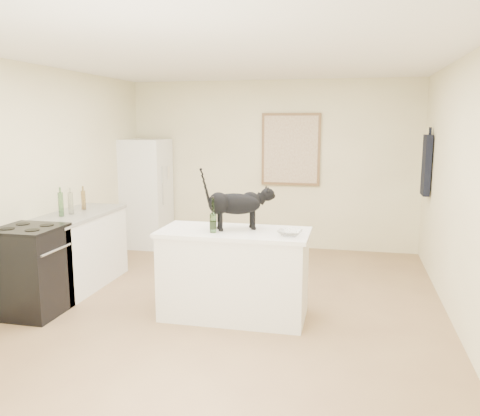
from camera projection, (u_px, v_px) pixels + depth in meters
name	position (u px, v px, depth m)	size (l,w,h in m)	color
floor	(229.00, 308.00, 5.29)	(5.50, 5.50, 0.00)	#9E7E54
ceiling	(228.00, 56.00, 4.85)	(5.50, 5.50, 0.00)	white
wall_back	(272.00, 165.00, 7.71)	(4.50, 4.50, 0.00)	#F7F0BF
wall_front	(94.00, 259.00, 2.43)	(4.50, 4.50, 0.00)	#F7F0BF
wall_left	(35.00, 182.00, 5.56)	(5.50, 5.50, 0.00)	#F7F0BF
wall_right	(464.00, 195.00, 4.58)	(5.50, 5.50, 0.00)	#F7F0BF
island_base	(234.00, 276.00, 5.00)	(1.44, 0.67, 0.86)	white
island_top	(234.00, 232.00, 4.93)	(1.50, 0.70, 0.04)	white
left_cabinets	(78.00, 252.00, 5.93)	(0.60, 1.40, 0.86)	white
left_countertop	(76.00, 215.00, 5.85)	(0.62, 1.44, 0.04)	gray
stove	(31.00, 272.00, 5.06)	(0.60, 0.60, 0.90)	black
fridge	(146.00, 193.00, 7.83)	(0.68, 0.68, 1.70)	white
artwork_frame	(291.00, 149.00, 7.57)	(0.90, 0.03, 1.10)	brown
artwork_canvas	(291.00, 149.00, 7.56)	(0.82, 0.00, 1.02)	beige
hanging_garment	(426.00, 165.00, 6.55)	(0.08, 0.34, 0.80)	black
black_cat	(235.00, 207.00, 4.93)	(0.67, 0.20, 0.47)	black
wine_bottle	(213.00, 217.00, 4.81)	(0.07, 0.07, 0.31)	#2C5F26
glass_bowl	(290.00, 233.00, 4.67)	(0.23, 0.23, 0.06)	white
fridge_paper	(169.00, 173.00, 7.82)	(0.01, 0.15, 0.19)	white
counter_bottle_cluster	(71.00, 203.00, 5.80)	(0.09, 0.51, 0.28)	#94A197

